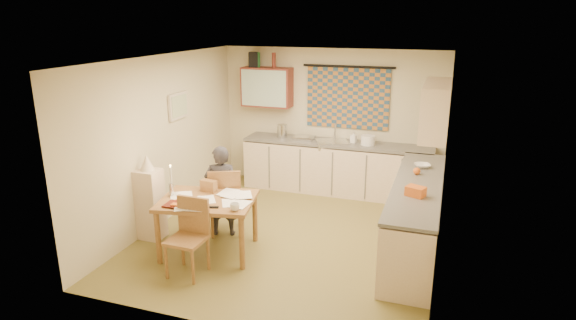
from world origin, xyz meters
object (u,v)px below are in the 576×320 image
(counter_right, at_px, (416,216))
(person, at_px, (222,191))
(counter_back, at_px, (336,168))
(chair_far, at_px, (226,213))
(shelf_stand, at_px, (150,204))
(dining_table, at_px, (209,225))
(stove, at_px, (407,258))

(counter_right, distance_m, person, 2.69)
(counter_back, height_order, person, person)
(counter_right, height_order, chair_far, chair_far)
(counter_back, xyz_separation_m, shelf_stand, (-2.04, -2.65, 0.05))
(counter_right, relative_size, dining_table, 2.18)
(stove, xyz_separation_m, chair_far, (-2.61, 0.76, -0.11))
(counter_back, height_order, dining_table, counter_back)
(counter_right, distance_m, stove, 1.18)
(person, relative_size, shelf_stand, 1.31)
(dining_table, xyz_separation_m, chair_far, (-0.04, 0.61, -0.07))
(counter_right, xyz_separation_m, dining_table, (-2.57, -1.03, -0.07))
(counter_back, bearing_deg, dining_table, -111.08)
(dining_table, bearing_deg, counter_right, 11.05)
(dining_table, distance_m, chair_far, 0.61)
(counter_right, relative_size, chair_far, 2.97)
(chair_far, xyz_separation_m, shelf_stand, (-0.93, -0.49, 0.20))
(stove, relative_size, shelf_stand, 0.84)
(counter_right, height_order, person, person)
(counter_right, bearing_deg, dining_table, -158.10)
(counter_back, xyz_separation_m, counter_right, (1.50, -1.73, -0.00))
(stove, bearing_deg, dining_table, 176.69)
(counter_back, bearing_deg, counter_right, -49.05)
(counter_back, relative_size, counter_right, 1.12)
(counter_back, height_order, counter_right, same)
(chair_far, bearing_deg, dining_table, 70.37)
(counter_right, xyz_separation_m, shelf_stand, (-3.54, -0.91, 0.05))
(chair_far, bearing_deg, shelf_stand, 4.08)
(dining_table, xyz_separation_m, person, (-0.07, 0.55, 0.28))
(counter_right, height_order, shelf_stand, shelf_stand)
(stove, bearing_deg, chair_far, 163.85)
(stove, xyz_separation_m, person, (-2.64, 0.70, 0.24))
(person, xyz_separation_m, shelf_stand, (-0.90, -0.43, -0.16))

